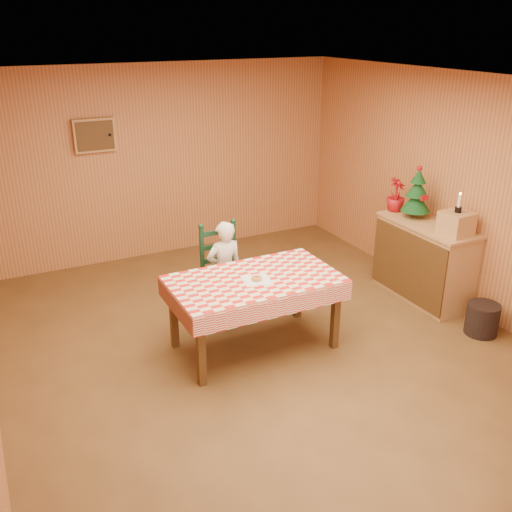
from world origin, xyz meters
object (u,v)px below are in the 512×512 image
at_px(crate, 456,223).
at_px(storage_bin, 482,319).
at_px(dining_table, 254,286).
at_px(shelf_unit, 424,261).
at_px(seated_child, 225,270).
at_px(christmas_tree, 417,194).
at_px(ladder_chair, 223,273).

distance_m(crate, storage_bin, 1.06).
bearing_deg(dining_table, shelf_unit, 3.23).
distance_m(seated_child, christmas_tree, 2.43).
xyz_separation_m(dining_table, crate, (2.31, -0.27, 0.37)).
bearing_deg(shelf_unit, seated_child, 165.39).
bearing_deg(crate, dining_table, 173.33).
relative_size(seated_child, christmas_tree, 1.81).
bearing_deg(seated_child, christmas_tree, 171.38).
bearing_deg(shelf_unit, ladder_chair, 164.07).
relative_size(crate, storage_bin, 0.88).
distance_m(crate, christmas_tree, 0.67).
height_order(ladder_chair, crate, crate).
bearing_deg(seated_child, shelf_unit, 165.39).
height_order(dining_table, seated_child, seated_child).
xyz_separation_m(crate, christmas_tree, (-0.00, 0.65, 0.16)).
height_order(dining_table, christmas_tree, christmas_tree).
relative_size(seated_child, crate, 3.75).
bearing_deg(shelf_unit, storage_bin, -91.83).
height_order(seated_child, storage_bin, seated_child).
height_order(seated_child, shelf_unit, seated_child).
distance_m(dining_table, christmas_tree, 2.40).
relative_size(seated_child, shelf_unit, 0.91).
height_order(shelf_unit, storage_bin, shelf_unit).
bearing_deg(ladder_chair, storage_bin, -35.68).
bearing_deg(storage_bin, dining_table, 159.61).
relative_size(shelf_unit, christmas_tree, 2.00).
bearing_deg(ladder_chair, shelf_unit, -15.93).
height_order(shelf_unit, christmas_tree, christmas_tree).
relative_size(ladder_chair, christmas_tree, 1.74).
bearing_deg(storage_bin, christmas_tree, 88.14).
distance_m(seated_child, storage_bin, 2.79).
bearing_deg(crate, shelf_unit, 91.23).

